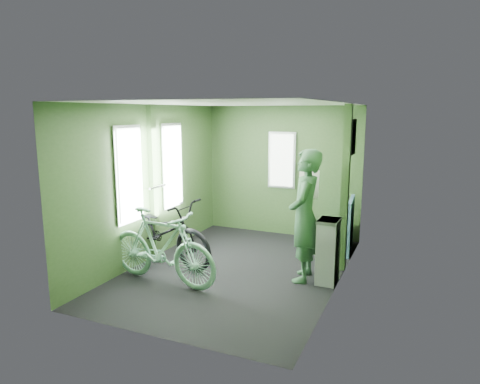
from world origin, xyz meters
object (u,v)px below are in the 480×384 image
Objects in this scene: bicycle_mint at (163,283)px; waste_box at (328,251)px; passenger at (305,216)px; bicycle_black at (163,263)px; bench_seat at (339,235)px.

bicycle_mint is 1.95× the size of waste_box.
bicycle_mint is 2.05m from passenger.
waste_box is at bearing -59.61° from bicycle_mint.
bicycle_mint is at bearing -134.75° from bicycle_black.
passenger is at bearing -102.84° from bench_seat.
passenger is 2.03× the size of bench_seat.
bicycle_mint is 2.94m from bench_seat.
bicycle_black is at bearing 38.77° from bicycle_mint.
passenger reaches higher than waste_box.
bench_seat is at bearing 165.58° from passenger.
bench_seat is (-0.12, 1.40, -0.17)m from waste_box.
bench_seat is (1.84, 2.28, 0.25)m from bicycle_mint.
bench_seat is (0.20, 1.41, -0.62)m from passenger.
bench_seat reaches higher than bicycle_mint.
bicycle_mint is at bearing -155.72° from waste_box.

